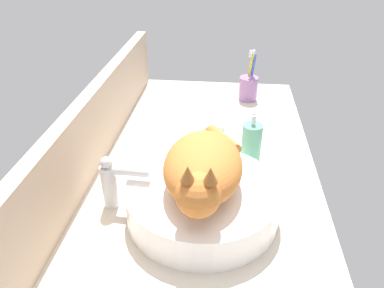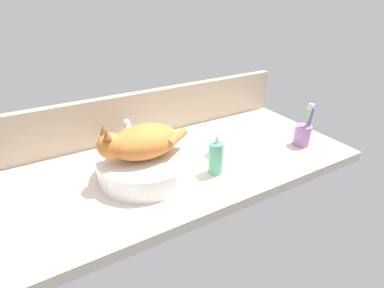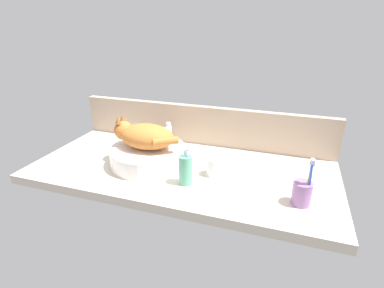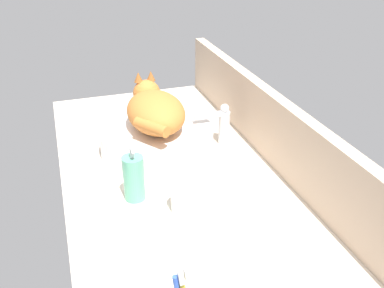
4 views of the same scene
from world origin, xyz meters
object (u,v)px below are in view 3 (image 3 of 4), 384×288
(sink_basin, at_px, (148,156))
(toothbrush_cup, at_px, (302,192))
(soap_dispenser, at_px, (185,170))
(water_glass, at_px, (214,168))
(cat, at_px, (144,136))
(faucet, at_px, (168,134))

(sink_basin, height_order, toothbrush_cup, toothbrush_cup)
(soap_dispenser, height_order, water_glass, soap_dispenser)
(sink_basin, relative_size, cat, 1.08)
(sink_basin, relative_size, water_glass, 4.51)
(cat, bearing_deg, soap_dispenser, -25.83)
(cat, distance_m, water_glass, 0.35)
(faucet, bearing_deg, water_glass, -35.13)
(toothbrush_cup, distance_m, water_glass, 0.37)
(cat, relative_size, faucet, 2.38)
(faucet, height_order, toothbrush_cup, toothbrush_cup)
(sink_basin, relative_size, soap_dispenser, 2.23)
(faucet, xyz_separation_m, soap_dispenser, (0.22, -0.32, -0.01))
(faucet, bearing_deg, soap_dispenser, -56.39)
(toothbrush_cup, bearing_deg, cat, 170.09)
(soap_dispenser, bearing_deg, faucet, 123.61)
(cat, bearing_deg, toothbrush_cup, -9.91)
(soap_dispenser, bearing_deg, toothbrush_cup, -0.58)
(toothbrush_cup, bearing_deg, water_glass, 162.51)
(sink_basin, xyz_separation_m, water_glass, (0.32, -0.01, -0.01))
(sink_basin, bearing_deg, soap_dispenser, -27.34)
(soap_dispenser, height_order, toothbrush_cup, toothbrush_cup)
(water_glass, bearing_deg, faucet, 144.87)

